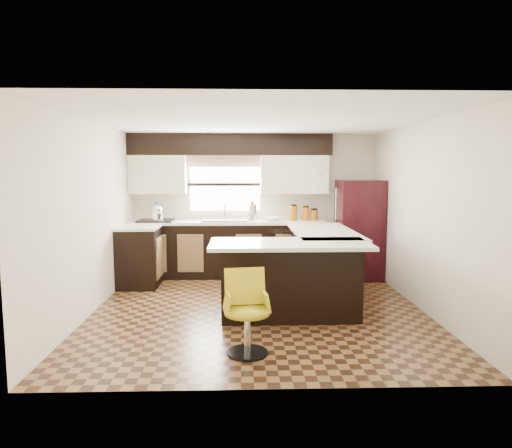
{
  "coord_description": "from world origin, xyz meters",
  "views": [
    {
      "loc": [
        -0.21,
        -5.76,
        1.78
      ],
      "look_at": [
        -0.02,
        0.45,
        1.06
      ],
      "focal_mm": 32.0,
      "sensor_mm": 36.0,
      "label": 1
    }
  ],
  "objects_px": {
    "peninsula_long": "(319,265)",
    "peninsula_return": "(290,281)",
    "refrigerator": "(359,230)",
    "bar_chair": "(247,313)"
  },
  "relations": [
    {
      "from": "peninsula_long",
      "to": "peninsula_return",
      "type": "distance_m",
      "value": 1.11
    },
    {
      "from": "refrigerator",
      "to": "bar_chair",
      "type": "xyz_separation_m",
      "value": [
        -1.89,
        -3.14,
        -0.41
      ]
    },
    {
      "from": "bar_chair",
      "to": "refrigerator",
      "type": "bearing_deg",
      "value": 51.28
    },
    {
      "from": "peninsula_long",
      "to": "peninsula_return",
      "type": "bearing_deg",
      "value": -118.3
    },
    {
      "from": "peninsula_long",
      "to": "refrigerator",
      "type": "xyz_separation_m",
      "value": [
        0.83,
        1.05,
        0.37
      ]
    },
    {
      "from": "peninsula_long",
      "to": "peninsula_return",
      "type": "xyz_separation_m",
      "value": [
        -0.53,
        -0.97,
        0.0
      ]
    },
    {
      "from": "peninsula_return",
      "to": "refrigerator",
      "type": "relative_size",
      "value": 1.01
    },
    {
      "from": "refrigerator",
      "to": "bar_chair",
      "type": "relative_size",
      "value": 1.98
    },
    {
      "from": "peninsula_long",
      "to": "bar_chair",
      "type": "height_order",
      "value": "peninsula_long"
    },
    {
      "from": "peninsula_long",
      "to": "refrigerator",
      "type": "distance_m",
      "value": 1.39
    }
  ]
}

